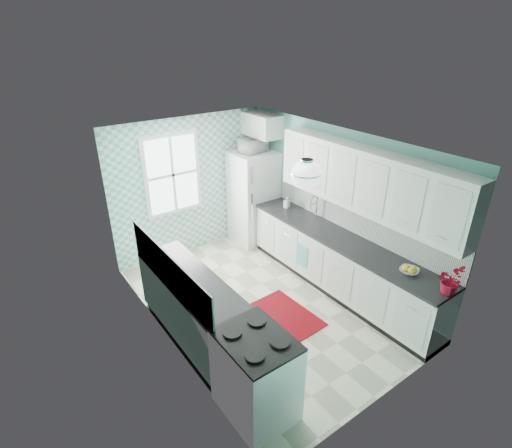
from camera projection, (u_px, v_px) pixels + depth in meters
floor at (263, 303)px, 6.18m from camera, size 3.00×4.40×0.02m
ceiling at (264, 143)px, 5.06m from camera, size 3.00×4.40×0.02m
wall_back at (190, 186)px, 7.22m from camera, size 3.00×0.02×2.50m
wall_front at (395, 313)px, 4.01m from camera, size 3.00×0.02×2.50m
wall_left at (164, 265)px, 4.83m from camera, size 0.02×4.40×2.50m
wall_right at (339, 206)px, 6.41m from camera, size 0.02×4.40×2.50m
accent_wall at (191, 186)px, 7.21m from camera, size 3.00×0.01×2.50m
window at (172, 175)px, 6.87m from camera, size 1.04×0.05×1.44m
backsplash_right at (356, 218)px, 6.13m from camera, size 0.02×3.60×0.51m
backsplash_left at (168, 271)px, 4.81m from camera, size 0.02×2.15×0.51m
upper_cabinets_right at (366, 181)px, 5.59m from camera, size 0.33×3.20×0.90m
upper_cabinet_fridge at (261, 125)px, 7.18m from camera, size 0.40×0.74×0.40m
ceiling_light at (306, 174)px, 4.56m from camera, size 0.34×0.34×0.35m
base_cabinets_right at (339, 265)px, 6.31m from camera, size 0.60×3.60×0.90m
countertop_right at (341, 239)px, 6.10m from camera, size 0.63×3.60×0.04m
base_cabinets_left at (194, 311)px, 5.29m from camera, size 0.60×2.15×0.90m
countertop_left at (193, 281)px, 5.09m from camera, size 0.63×2.15×0.04m
fridge at (253, 197)px, 7.67m from camera, size 0.78×0.77×1.78m
stove at (256, 374)px, 4.24m from camera, size 0.67×0.83×1.00m
sink at (308, 221)px, 6.66m from camera, size 0.54×0.45×0.53m
rug at (284, 316)px, 5.88m from camera, size 0.79×1.10×0.02m
dish_towel at (302, 256)px, 6.51m from camera, size 0.12×0.24×0.38m
fruit_bowl at (409, 271)px, 5.22m from camera, size 0.30×0.30×0.06m
potted_plant at (450, 280)px, 4.77m from camera, size 0.39×0.37×0.35m
soap_bottle at (287, 202)px, 7.08m from camera, size 0.11×0.11×0.20m
microwave at (253, 145)px, 7.22m from camera, size 0.50×0.35×0.26m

